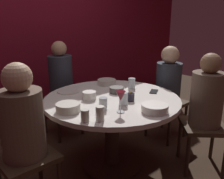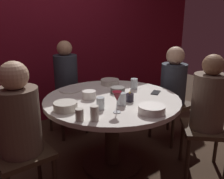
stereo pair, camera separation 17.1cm
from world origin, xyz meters
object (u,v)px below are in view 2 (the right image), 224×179
candle_holder (130,98)px  cup_by_left_diner (100,103)px  seated_diner_back (66,78)px  bowl_serving_large (118,90)px  dinner_plate (70,90)px  bowl_salad_center (110,82)px  seated_diner_left (19,121)px  cup_by_right_diner (134,84)px  dining_table (112,113)px  bowl_small_white (152,109)px  cell_phone (156,92)px  seated_diner_front_right (209,103)px  cup_center_front (122,99)px  wine_glass (117,97)px  cup_near_candle (79,115)px  seated_diner_right (173,83)px  cup_far_edge (94,113)px  bowl_rice_portion (66,106)px  bowl_sauce_side (89,95)px

candle_holder → cup_by_left_diner: 0.32m
seated_diner_back → bowl_serving_large: 0.85m
dinner_plate → bowl_salad_center: 0.47m
seated_diner_left → cup_by_right_diner: seated_diner_left is taller
dining_table → bowl_small_white: (0.02, -0.49, 0.19)m
bowl_serving_large → cell_phone: bearing=-38.5°
seated_diner_front_right → dining_table: bearing=0.0°
seated_diner_front_right → seated_diner_left: bearing=22.3°
seated_diner_front_right → cup_by_left_diner: bearing=17.9°
bowl_salad_center → cup_by_right_diner: cup_by_right_diner is taller
candle_holder → cup_center_front: (-0.12, -0.03, 0.02)m
wine_glass → cup_near_candle: size_ratio=1.88×
seated_diner_front_right → bowl_small_white: (-0.60, 0.13, 0.04)m
bowl_small_white → bowl_serving_large: bearing=78.3°
bowl_serving_large → cup_by_left_diner: 0.47m
seated_diner_right → cup_far_edge: (-1.32, -0.33, 0.07)m
cup_near_candle → cup_center_front: 0.46m
seated_diner_left → cell_phone: seated_diner_left is taller
seated_diner_left → cell_phone: 1.31m
seated_diner_back → bowl_rice_portion: (-0.49, -0.94, 0.03)m
dining_table → bowl_serving_large: bowl_serving_large is taller
bowl_serving_large → cup_near_candle: size_ratio=1.52×
bowl_salad_center → cup_by_left_diner: cup_by_left_diner is taller
seated_diner_back → wine_glass: seated_diner_back is taller
bowl_sauce_side → dining_table: bearing=-31.0°
seated_diner_back → bowl_sauce_side: seated_diner_back is taller
cup_by_left_diner → cup_center_front: cup_center_front is taller
wine_glass → cell_phone: bearing=14.4°
cup_center_front → candle_holder: bearing=12.5°
seated_diner_front_right → wine_glass: seated_diner_front_right is taller
dining_table → dinner_plate: size_ratio=5.80×
bowl_sauce_side → cup_by_left_diner: 0.29m
seated_diner_right → bowl_salad_center: (-0.64, 0.38, 0.04)m
dinner_plate → cup_by_right_diner: cup_by_right_diner is taller
cell_phone → bowl_rice_portion: bearing=-128.2°
bowl_serving_large → cup_near_candle: bearing=-151.4°
candle_holder → bowl_serving_large: size_ratio=0.65×
candle_holder → cup_by_right_diner: 0.40m
cup_by_left_diner → cup_center_front: size_ratio=0.93×
candle_holder → cup_by_right_diner: (0.30, 0.27, 0.02)m
seated_diner_left → bowl_rice_portion: bearing=-2.1°
bowl_sauce_side → bowl_salad_center: bearing=31.0°
dinner_plate → cell_phone: 0.87m
bowl_serving_large → bowl_rice_portion: size_ratio=0.72×
dining_table → seated_diner_back: seated_diner_back is taller
bowl_small_white → bowl_sauce_side: bearing=108.6°
seated_diner_left → cup_by_left_diner: 0.64m
dinner_plate → bowl_sauce_side: size_ratio=1.75×
cell_phone → bowl_small_white: bearing=-80.7°
bowl_serving_large → cup_near_candle: 0.74m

